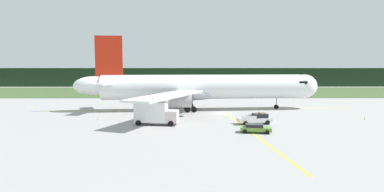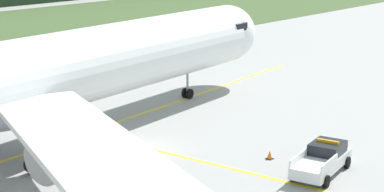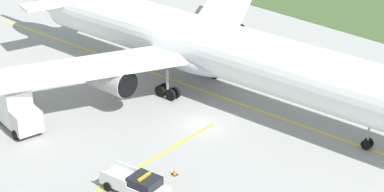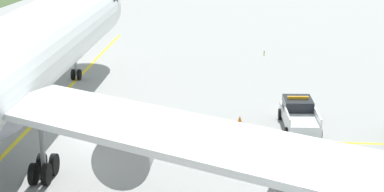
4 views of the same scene
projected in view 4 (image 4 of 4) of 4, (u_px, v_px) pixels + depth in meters
The scene contains 5 objects.
ground at pixel (111, 138), 41.65m from camera, with size 320.00×320.00×0.00m, color gray.
taxiway_centerline_main at pixel (4, 155), 39.00m from camera, with size 71.06×0.30×0.01m, color yellow.
ops_pickup_truck at pixel (299, 115), 43.38m from camera, with size 5.84×3.02×1.94m.
apron_cone at pixel (240, 120), 44.28m from camera, with size 0.46×0.46×0.58m.
taxiway_edge_light_east at pixel (264, 53), 63.64m from camera, with size 0.12×0.12×0.41m.
Camera 4 is at (-37.50, -12.07, 14.74)m, focal length 61.09 mm.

